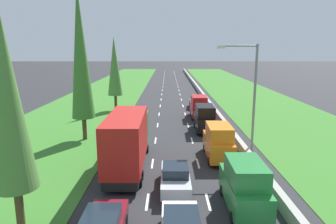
% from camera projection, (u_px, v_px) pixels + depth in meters
% --- Properties ---
extents(ground_plane, '(300.00, 300.00, 0.00)m').
position_uv_depth(ground_plane, '(171.00, 92.00, 61.74)').
color(ground_plane, '#28282B').
rests_on(ground_plane, ground).
extents(grass_verge_left, '(14.00, 140.00, 0.04)m').
position_uv_depth(grass_verge_left, '(108.00, 92.00, 61.75)').
color(grass_verge_left, '#387528').
rests_on(grass_verge_left, ground).
extents(grass_verge_right, '(14.00, 140.00, 0.04)m').
position_uv_depth(grass_verge_right, '(242.00, 92.00, 61.72)').
color(grass_verge_right, '#387528').
rests_on(grass_verge_right, ground).
extents(median_barrier, '(0.44, 120.00, 0.85)m').
position_uv_depth(median_barrier, '(200.00, 90.00, 61.65)').
color(median_barrier, '#9E9B93').
rests_on(median_barrier, ground).
extents(lane_markings, '(3.64, 116.00, 0.01)m').
position_uv_depth(lane_markings, '(171.00, 92.00, 61.74)').
color(lane_markings, white).
rests_on(lane_markings, ground).
extents(red_box_truck_left_lane, '(2.46, 9.40, 4.18)m').
position_uv_depth(red_box_truck_left_lane, '(129.00, 140.00, 22.23)').
color(red_box_truck_left_lane, black).
rests_on(red_box_truck_left_lane, ground).
extents(silver_sedan_centre_lane, '(1.82, 4.50, 1.64)m').
position_uv_depth(silver_sedan_centre_lane, '(176.00, 177.00, 19.09)').
color(silver_sedan_centre_lane, silver).
rests_on(silver_sedan_centre_lane, ground).
extents(green_van_right_lane, '(1.96, 4.90, 2.82)m').
position_uv_depth(green_van_right_lane, '(245.00, 185.00, 16.59)').
color(green_van_right_lane, '#237A33').
rests_on(green_van_right_lane, ground).
extents(orange_van_right_lane, '(1.96, 4.90, 2.82)m').
position_uv_depth(orange_van_right_lane, '(219.00, 142.00, 24.32)').
color(orange_van_right_lane, orange).
rests_on(orange_van_right_lane, ground).
extents(black_van_right_lane, '(1.96, 4.90, 2.82)m').
position_uv_depth(black_van_right_lane, '(205.00, 118.00, 32.52)').
color(black_van_right_lane, black).
rests_on(black_van_right_lane, ground).
extents(red_van_right_lane, '(1.96, 4.90, 2.82)m').
position_uv_depth(red_van_right_lane, '(199.00, 107.00, 38.83)').
color(red_van_right_lane, red).
rests_on(red_van_right_lane, ground).
extents(grey_hatchback_right_lane, '(1.74, 3.90, 1.72)m').
position_uv_depth(grey_hatchback_right_lane, '(196.00, 102.00, 45.40)').
color(grey_hatchback_right_lane, slate).
rests_on(grey_hatchback_right_lane, ground).
extents(poplar_tree_nearest, '(2.06, 2.06, 10.45)m').
position_uv_depth(poplar_tree_nearest, '(9.00, 103.00, 13.74)').
color(poplar_tree_nearest, '#4C3823').
rests_on(poplar_tree_nearest, ground).
extents(poplar_tree_second, '(2.16, 2.16, 14.36)m').
position_uv_depth(poplar_tree_second, '(81.00, 53.00, 28.11)').
color(poplar_tree_second, '#4C3823').
rests_on(poplar_tree_second, ground).
extents(poplar_tree_third, '(2.05, 2.05, 10.20)m').
position_uv_depth(poplar_tree_third, '(115.00, 67.00, 42.55)').
color(poplar_tree_third, '#4C3823').
rests_on(poplar_tree_third, ground).
extents(street_light_mast, '(3.20, 0.28, 9.00)m').
position_uv_depth(street_light_mast, '(251.00, 92.00, 24.42)').
color(street_light_mast, gray).
rests_on(street_light_mast, ground).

